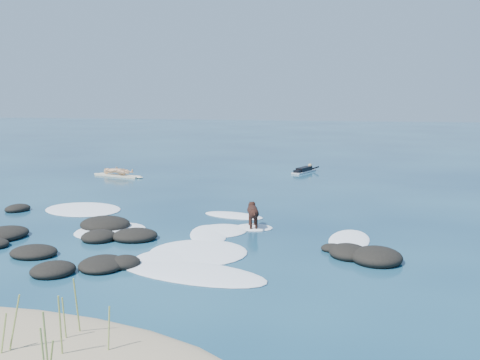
# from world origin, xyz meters

# --- Properties ---
(ground) EXTENTS (160.00, 160.00, 0.00)m
(ground) POSITION_xyz_m (0.00, 0.00, 0.00)
(ground) COLOR #0A2642
(ground) RESTS_ON ground
(dune_grass) EXTENTS (4.03, 2.00, 1.18)m
(dune_grass) POSITION_xyz_m (0.85, -7.98, 0.59)
(dune_grass) COLOR #8FA34F
(dune_grass) RESTS_ON ground
(reef_rocks) EXTENTS (12.60, 6.52, 0.47)m
(reef_rocks) POSITION_xyz_m (-1.19, -1.89, 0.10)
(reef_rocks) COLOR black
(reef_rocks) RESTS_ON ground
(breaking_foam) EXTENTS (11.11, 7.88, 0.12)m
(breaking_foam) POSITION_xyz_m (0.31, -0.50, 0.01)
(breaking_foam) COLOR white
(breaking_foam) RESTS_ON ground
(standing_surfer_rig) EXTENTS (2.93, 1.02, 1.68)m
(standing_surfer_rig) POSITION_xyz_m (-6.52, 9.35, 0.66)
(standing_surfer_rig) COLOR beige
(standing_surfer_rig) RESTS_ON ground
(paddling_surfer_rig) EXTENTS (1.22, 2.15, 0.38)m
(paddling_surfer_rig) POSITION_xyz_m (1.92, 13.11, 0.13)
(paddling_surfer_rig) COLOR silver
(paddling_surfer_rig) RESTS_ON ground
(dog) EXTENTS (0.52, 1.13, 0.74)m
(dog) POSITION_xyz_m (2.14, 0.87, 0.49)
(dog) COLOR black
(dog) RESTS_ON ground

